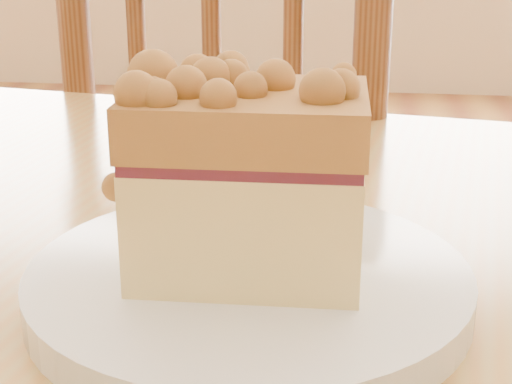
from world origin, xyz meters
TOP-DOWN VIEW (x-y plane):
  - cafe_chair_main at (-0.02, 0.67)m, footprint 0.53×0.53m
  - plate at (0.04, 0.07)m, footprint 0.23×0.23m
  - cake_slice at (0.04, 0.07)m, footprint 0.13×0.09m

SIDE VIEW (x-z plane):
  - cafe_chair_main at x=-0.02m, z-range 0.00..0.95m
  - plate at x=0.04m, z-range 0.75..0.77m
  - cake_slice at x=0.04m, z-range 0.77..0.88m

